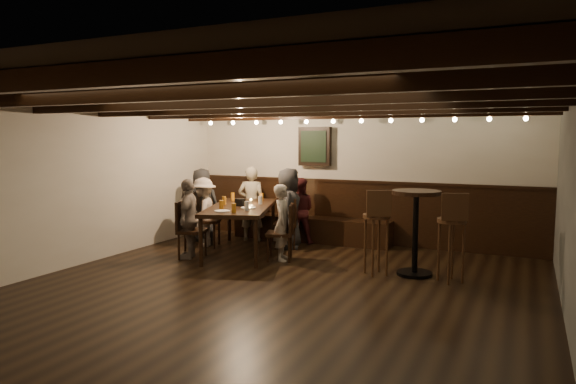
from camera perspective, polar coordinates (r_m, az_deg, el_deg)
The scene contains 27 objects.
room at distance 8.33m, azimuth 3.15°, elevation 0.28°, with size 7.00×7.00×7.00m.
dining_table at distance 8.53m, azimuth -5.28°, elevation -1.95°, with size 1.60×2.31×0.79m.
chair_left_near at distance 9.19m, azimuth -9.14°, elevation -4.15°, with size 0.56×0.56×0.97m.
chair_left_far at distance 8.34m, azimuth -10.72°, elevation -5.33°, with size 0.53×0.53×0.91m.
chair_right_near at distance 8.93m, azimuth -0.16°, elevation -4.53°, with size 0.51×0.51×0.88m.
chair_right_far at distance 8.06m, azimuth -0.81°, elevation -5.69°, with size 0.51×0.51×0.88m.
person_bench_left at distance 9.60m, azimuth -9.53°, elevation -1.42°, with size 0.66×0.43×1.35m, color black.
person_bench_centre at distance 9.55m, azimuth -4.08°, elevation -1.29°, with size 0.51×0.33×1.39m, color gray.
person_bench_right at distance 9.31m, azimuth 1.24°, elevation -2.06°, with size 0.58×0.45×1.19m, color #531C1F.
person_left_near at distance 9.14m, azimuth -9.36°, elevation -2.21°, with size 0.79×0.45×1.22m, color #AC9D92.
person_left_far at distance 8.28m, azimuth -10.97°, elevation -2.92°, with size 0.74×0.31×1.27m, color gray.
person_right_near at distance 8.86m, azimuth 0.05°, elevation -1.83°, with size 0.68×0.44×1.39m, color #29292C.
person_right_far at distance 7.99m, azimuth -0.59°, elevation -3.40°, with size 0.43×0.29×1.19m, color gray.
pint_a at distance 9.24m, azimuth -6.17°, elevation -0.50°, with size 0.07×0.07×0.14m, color #BF7219.
pint_b at distance 9.10m, azimuth -2.96°, elevation -0.57°, with size 0.07×0.07×0.14m, color #BF7219.
pint_c at distance 8.67m, azimuth -7.11°, elevation -0.94°, with size 0.07×0.07×0.14m, color #BF7219.
pint_d at distance 8.65m, azimuth -3.08°, elevation -0.91°, with size 0.07×0.07×0.14m, color silver.
pint_e at distance 8.12m, azimuth -7.41°, elevation -1.41°, with size 0.07×0.07×0.14m, color #BF7219.
pint_f at distance 7.94m, azimuth -4.62°, elevation -1.55°, with size 0.07×0.07×0.14m, color silver.
pint_g at distance 7.72m, azimuth -6.05°, elevation -1.78°, with size 0.07×0.07×0.14m, color #BF7219.
plate_near at distance 7.87m, azimuth -7.32°, elevation -2.11°, with size 0.24×0.24×0.01m, color white.
plate_far at distance 8.19m, azimuth -4.44°, elevation -1.75°, with size 0.24×0.24×0.01m, color white.
condiment_caddy at distance 8.46m, azimuth -5.35°, elevation -1.16°, with size 0.15×0.10×0.12m, color black.
candle at distance 8.78m, azimuth -4.14°, elevation -1.11°, with size 0.05×0.05×0.05m, color beige.
high_top_table at distance 7.31m, azimuth 14.00°, elevation -3.01°, with size 0.67×0.67×1.19m.
bar_stool_left at distance 7.28m, azimuth 9.76°, elevation -5.61°, with size 0.42×0.44×1.20m.
bar_stool_right at distance 7.14m, azimuth 17.66°, elevation -6.05°, with size 0.41×0.43×1.20m.
Camera 1 is at (2.83, -5.46, 1.90)m, focal length 32.00 mm.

